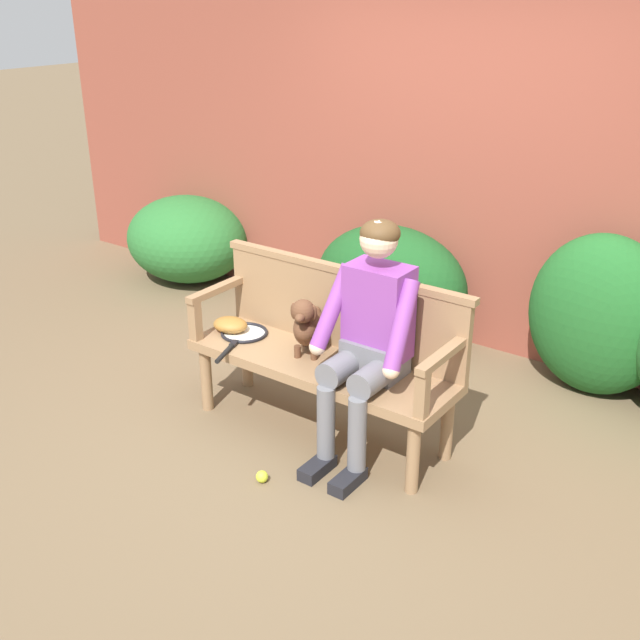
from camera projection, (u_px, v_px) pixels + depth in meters
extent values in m
plane|color=brown|center=(320.00, 431.00, 4.53)|extent=(40.00, 40.00, 0.00)
cube|color=brown|center=(469.00, 177.00, 5.39)|extent=(8.00, 0.30, 2.38)
ellipsoid|color=#194C1E|center=(390.00, 283.00, 5.58)|extent=(1.19, 0.77, 0.86)
ellipsoid|color=#1E5B23|center=(600.00, 316.00, 4.78)|extent=(0.91, 0.55, 1.06)
ellipsoid|color=#286B2D|center=(187.00, 239.00, 6.73)|extent=(1.11, 0.98, 0.75)
cube|color=#93704C|center=(320.00, 365.00, 4.35)|extent=(1.61, 0.50, 0.06)
cylinder|color=#93704C|center=(206.00, 379.00, 4.70)|extent=(0.07, 0.07, 0.42)
cylinder|color=#93704C|center=(413.00, 458.00, 3.92)|extent=(0.07, 0.07, 0.42)
cylinder|color=#93704C|center=(247.00, 356.00, 4.98)|extent=(0.07, 0.07, 0.42)
cylinder|color=#93704C|center=(447.00, 426.00, 4.20)|extent=(0.07, 0.07, 0.42)
cube|color=#93704C|center=(342.00, 311.00, 4.41)|extent=(1.61, 0.05, 0.46)
cube|color=#93704C|center=(343.00, 270.00, 4.31)|extent=(1.65, 0.06, 0.04)
cube|color=#93704C|center=(195.00, 321.00, 4.55)|extent=(0.06, 0.06, 0.24)
cube|color=#93704C|center=(218.00, 289.00, 4.65)|extent=(0.06, 0.50, 0.04)
cube|color=#93704C|center=(422.00, 396.00, 3.73)|extent=(0.06, 0.06, 0.24)
cube|color=#93704C|center=(444.00, 354.00, 3.83)|extent=(0.06, 0.50, 0.04)
cube|color=black|center=(317.00, 468.00, 4.14)|extent=(0.10, 0.24, 0.07)
cylinder|color=slate|center=(326.00, 422.00, 4.09)|extent=(0.10, 0.10, 0.43)
cylinder|color=slate|center=(343.00, 366.00, 4.10)|extent=(0.15, 0.32, 0.15)
cube|color=black|center=(348.00, 481.00, 4.03)|extent=(0.10, 0.24, 0.07)
cylinder|color=slate|center=(357.00, 434.00, 3.99)|extent=(0.10, 0.10, 0.43)
cylinder|color=slate|center=(375.00, 376.00, 4.00)|extent=(0.15, 0.32, 0.15)
cube|color=slate|center=(375.00, 357.00, 4.16)|extent=(0.32, 0.24, 0.20)
cube|color=#843D93|center=(378.00, 312.00, 4.07)|extent=(0.34, 0.22, 0.52)
cylinder|color=#843D93|center=(333.00, 306.00, 4.08)|extent=(0.14, 0.33, 0.45)
sphere|color=beige|center=(317.00, 347.00, 4.09)|extent=(0.09, 0.09, 0.09)
cylinder|color=#843D93|center=(401.00, 325.00, 3.86)|extent=(0.14, 0.33, 0.45)
sphere|color=beige|center=(391.00, 370.00, 3.84)|extent=(0.09, 0.09, 0.09)
sphere|color=beige|center=(379.00, 239.00, 3.89)|extent=(0.20, 0.20, 0.20)
ellipsoid|color=#51381E|center=(380.00, 233.00, 3.88)|extent=(0.21, 0.21, 0.14)
cylinder|color=brown|center=(297.00, 351.00, 4.36)|extent=(0.04, 0.04, 0.07)
cylinder|color=brown|center=(314.00, 354.00, 4.34)|extent=(0.04, 0.04, 0.07)
cylinder|color=brown|center=(305.00, 340.00, 4.50)|extent=(0.04, 0.04, 0.07)
cylinder|color=brown|center=(321.00, 342.00, 4.48)|extent=(0.04, 0.04, 0.07)
ellipsoid|color=brown|center=(309.00, 327.00, 4.37)|extent=(0.26, 0.31, 0.21)
sphere|color=brown|center=(305.00, 330.00, 4.28)|extent=(0.12, 0.12, 0.12)
sphere|color=brown|center=(303.00, 311.00, 4.21)|extent=(0.13, 0.13, 0.13)
ellipsoid|color=brown|center=(300.00, 318.00, 4.16)|extent=(0.08, 0.09, 0.05)
ellipsoid|color=brown|center=(294.00, 311.00, 4.23)|extent=(0.05, 0.04, 0.10)
ellipsoid|color=brown|center=(314.00, 313.00, 4.20)|extent=(0.05, 0.04, 0.10)
sphere|color=brown|center=(316.00, 311.00, 4.47)|extent=(0.06, 0.06, 0.06)
torus|color=black|center=(244.00, 333.00, 4.66)|extent=(0.37, 0.37, 0.02)
cylinder|color=silver|center=(244.00, 334.00, 4.66)|extent=(0.25, 0.25, 0.00)
cube|color=black|center=(234.00, 343.00, 4.51)|extent=(0.06, 0.08, 0.02)
cylinder|color=black|center=(225.00, 353.00, 4.39)|extent=(0.10, 0.22, 0.03)
ellipsoid|color=#9E6B2D|center=(230.00, 325.00, 4.68)|extent=(0.25, 0.21, 0.09)
sphere|color=#CCDB33|center=(262.00, 477.00, 4.06)|extent=(0.07, 0.07, 0.07)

